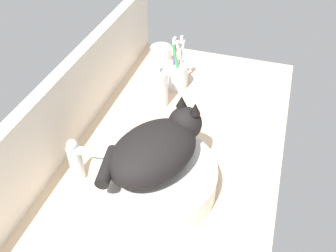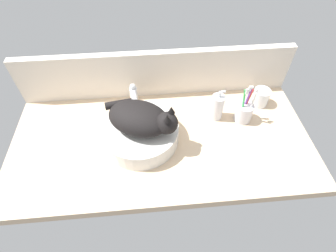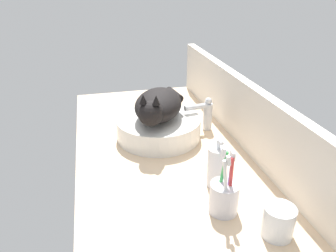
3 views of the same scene
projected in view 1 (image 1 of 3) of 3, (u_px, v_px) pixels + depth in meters
The scene contains 8 objects.
ground_plane at pixel (165, 170), 106.01cm from camera, with size 128.70×62.63×4.00cm, color #D1B28E.
backsplash_panel at pixel (63, 112), 103.61cm from camera, with size 128.70×3.60×23.63cm, color silver.
sink_basin at pixel (153, 178), 95.80cm from camera, with size 32.10×32.10×7.99cm, color silver.
cat at pixel (156, 148), 90.19cm from camera, with size 30.07×26.03×14.00cm.
faucet at pixel (79, 159), 96.40cm from camera, with size 4.05×11.86×13.60cm.
soap_dispenser at pixel (159, 89), 121.47cm from camera, with size 5.78×5.78×15.84cm.
toothbrush_cup at pixel (177, 74), 130.37cm from camera, with size 7.77×7.77×18.68cm.
water_glass at pixel (161, 57), 141.38cm from camera, with size 7.76×7.76×8.14cm.
Camera 1 is at (-68.16, -22.48, 77.00)cm, focal length 40.00 mm.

